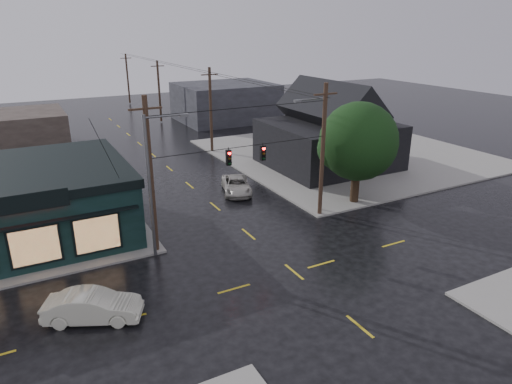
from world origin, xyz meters
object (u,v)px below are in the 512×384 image
corner_tree (358,142)px  sedan_cream (93,307)px  suv_silver (236,185)px  utility_pole_nw (157,251)px  utility_pole_ne (319,215)px

corner_tree → sedan_cream: corner_tree is taller
suv_silver → utility_pole_nw: bearing=-122.3°
utility_pole_ne → utility_pole_nw: bearing=180.0°
sedan_cream → suv_silver: sedan_cream is taller
utility_pole_nw → sedan_cream: bearing=-130.4°
utility_pole_ne → suv_silver: (-3.51, 7.66, 0.69)m
corner_tree → utility_pole_nw: (-17.09, -0.82, -5.23)m
utility_pole_nw → suv_silver: 12.21m
utility_pole_ne → suv_silver: 8.45m
sedan_cream → suv_silver: (14.42, 13.45, -0.09)m
corner_tree → utility_pole_ne: size_ratio=0.81×
utility_pole_ne → suv_silver: bearing=114.6°
utility_pole_nw → utility_pole_ne: same height
utility_pole_nw → corner_tree: bearing=2.7°
corner_tree → suv_silver: bearing=138.0°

